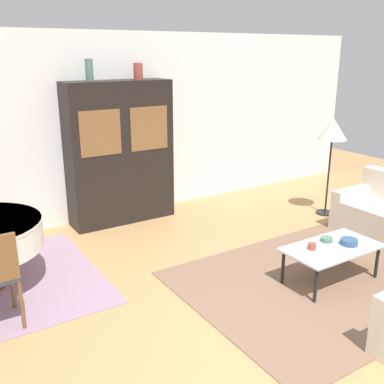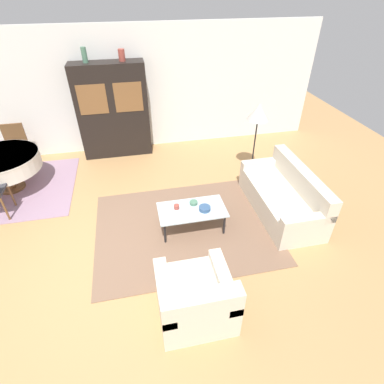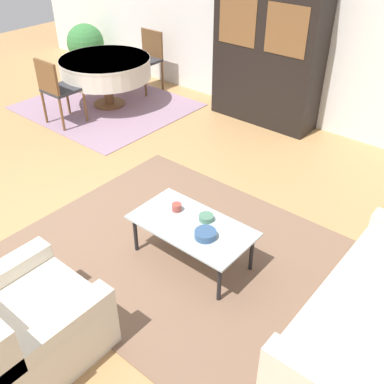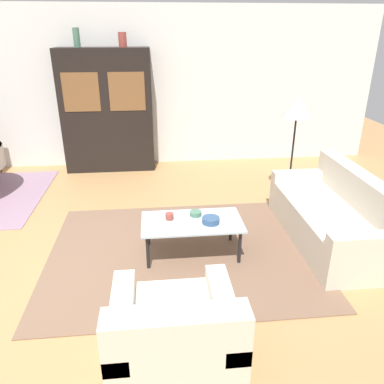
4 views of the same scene
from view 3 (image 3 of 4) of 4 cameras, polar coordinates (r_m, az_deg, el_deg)
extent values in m
plane|color=tan|center=(4.77, -15.64, -3.63)|extent=(14.00, 14.00, 0.00)
cube|color=white|center=(6.66, 9.64, 20.99)|extent=(10.00, 0.06, 2.70)
cube|color=brown|center=(4.24, -0.86, -7.54)|extent=(2.92, 2.33, 0.01)
cube|color=gray|center=(7.23, -10.79, 10.66)|extent=(2.35, 2.10, 0.01)
cube|color=beige|center=(3.62, 22.41, -15.41)|extent=(0.85, 1.86, 0.44)
cube|color=beige|center=(3.55, -19.91, -16.04)|extent=(0.89, 0.91, 0.43)
cube|color=beige|center=(3.12, -17.15, -16.48)|extent=(0.16, 0.91, 0.12)
cylinder|color=black|center=(4.16, -7.19, -5.28)|extent=(0.04, 0.04, 0.38)
cylinder|color=black|center=(3.68, 3.49, -11.42)|extent=(0.04, 0.04, 0.38)
cylinder|color=black|center=(4.42, -2.85, -2.35)|extent=(0.04, 0.04, 0.38)
cylinder|color=black|center=(3.97, 7.57, -7.64)|extent=(0.04, 0.04, 0.38)
cube|color=silver|center=(3.90, 0.00, -4.27)|extent=(1.08, 0.59, 0.02)
cube|color=black|center=(6.40, 9.64, 17.39)|extent=(1.51, 0.46, 2.04)
cube|color=brown|center=(6.31, 5.78, 20.78)|extent=(0.58, 0.01, 0.61)
cube|color=brown|center=(5.94, 11.87, 19.43)|extent=(0.58, 0.01, 0.61)
cylinder|color=brown|center=(7.27, -10.43, 10.99)|extent=(0.48, 0.48, 0.03)
cylinder|color=brown|center=(7.19, -10.60, 12.45)|extent=(0.14, 0.14, 0.43)
cylinder|color=silver|center=(7.07, -10.92, 15.19)|extent=(1.34, 1.34, 0.30)
cylinder|color=silver|center=(7.02, -11.04, 16.22)|extent=(1.35, 1.35, 0.03)
cylinder|color=brown|center=(7.00, -15.52, 11.35)|extent=(0.04, 0.04, 0.47)
cylinder|color=brown|center=(6.69, -13.41, 10.60)|extent=(0.04, 0.04, 0.47)
cylinder|color=brown|center=(6.80, -18.24, 10.19)|extent=(0.04, 0.04, 0.47)
cylinder|color=brown|center=(6.48, -16.20, 9.38)|extent=(0.04, 0.04, 0.47)
cube|color=#333338|center=(6.65, -16.19, 12.40)|extent=(0.44, 0.44, 0.04)
cube|color=brown|center=(6.47, -17.97, 13.71)|extent=(0.44, 0.04, 0.42)
cylinder|color=brown|center=(7.42, -5.95, 13.70)|extent=(0.04, 0.04, 0.47)
cylinder|color=brown|center=(7.70, -8.15, 14.31)|extent=(0.04, 0.04, 0.47)
cylinder|color=brown|center=(7.69, -3.77, 14.55)|extent=(0.04, 0.04, 0.47)
cylinder|color=brown|center=(7.96, -5.97, 15.13)|extent=(0.04, 0.04, 0.47)
cube|color=#333338|center=(7.61, -6.08, 16.25)|extent=(0.44, 0.44, 0.04)
cube|color=brown|center=(7.67, -5.08, 18.28)|extent=(0.44, 0.04, 0.42)
cylinder|color=#9E4238|center=(4.04, -1.95, -1.94)|extent=(0.09, 0.09, 0.07)
cylinder|color=#33517A|center=(3.75, 1.72, -5.38)|extent=(0.19, 0.19, 0.06)
cylinder|color=#4C7A60|center=(3.93, 1.81, -3.28)|extent=(0.13, 0.13, 0.05)
cylinder|color=#4C4C51|center=(8.86, -13.04, 15.54)|extent=(0.28, 0.28, 0.22)
sphere|color=#387A3D|center=(8.75, -13.38, 17.96)|extent=(0.66, 0.66, 0.66)
camera|label=1|loc=(5.65, -58.85, 14.60)|focal=42.00mm
camera|label=2|loc=(3.08, -84.36, 17.69)|focal=28.00mm
camera|label=4|loc=(2.66, -73.05, -2.58)|focal=35.00mm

